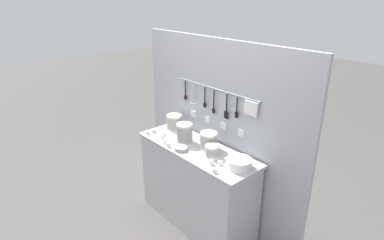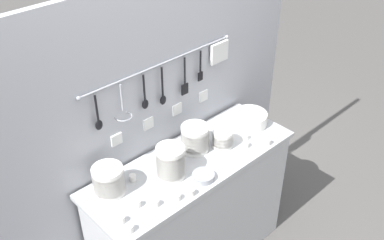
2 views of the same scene
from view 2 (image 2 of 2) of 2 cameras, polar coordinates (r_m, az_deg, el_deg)
counter at (r=2.97m, az=-0.01°, el=-11.85°), size 1.36×0.49×0.89m
back_wall at (r=2.79m, az=-3.91°, el=-1.40°), size 2.16×0.11×1.93m
bowl_stack_short_front at (r=2.75m, az=3.91°, el=-2.38°), size 0.13×0.13×0.12m
bowl_stack_nested_right at (r=2.51m, az=-2.75°, el=-5.37°), size 0.16×0.16×0.20m
bowl_stack_back_corner at (r=2.46m, az=-10.55°, el=-7.56°), size 0.17×0.17×0.17m
bowl_stack_tall_left at (r=2.70m, az=0.38°, el=-2.33°), size 0.17×0.17×0.17m
plate_stack at (r=2.96m, az=7.38°, el=0.13°), size 0.22×0.22×0.09m
steel_mixing_bowl at (r=2.54m, az=1.44°, el=-7.15°), size 0.13×0.13×0.03m
cup_back_right at (r=2.29m, az=-7.92°, el=-13.51°), size 0.04×0.04×0.04m
cup_mid_row at (r=2.40m, az=-6.98°, el=-10.51°), size 0.04×0.04×0.04m
cup_centre at (r=2.78m, az=6.86°, el=-3.12°), size 0.04×0.04×0.04m
cup_beside_plates at (r=2.42m, az=-1.92°, el=-9.76°), size 0.04×0.04×0.04m
cup_front_left at (r=2.33m, az=-9.00°, el=-12.40°), size 0.04×0.04×0.04m
cup_edge_near at (r=2.84m, az=6.82°, el=-2.13°), size 0.04×0.04×0.04m
cup_front_right at (r=2.44m, az=-0.11°, el=-9.16°), size 0.04×0.04×0.04m
cup_back_left at (r=2.82m, az=9.61°, el=-2.75°), size 0.04×0.04×0.04m
cup_edge_far at (r=2.55m, az=-7.54°, el=-7.29°), size 0.04×0.04×0.04m
cup_by_caddy at (r=2.39m, az=-4.67°, el=-10.47°), size 0.04×0.04×0.04m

